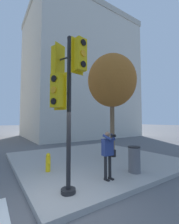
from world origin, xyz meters
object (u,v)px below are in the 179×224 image
Objects in this scene: fire_hydrant at (48,162)px; person_photographer at (108,151)px; street_tree at (112,81)px; trash_bin at (134,159)px; traffic_signal_pole at (66,86)px.

person_photographer is at bearing -53.19° from fire_hydrant.
trash_bin is (-1.06, -2.45, -3.92)m from street_tree.
trash_bin reaches higher than fire_hydrant.
person_photographer is 1.44m from trash_bin.
street_tree reaches higher than person_photographer.
trash_bin is (2.86, -2.05, 0.15)m from fire_hydrant.
traffic_signal_pole reaches higher than person_photographer.
fire_hydrant is at bearing 83.57° from traffic_signal_pole.
traffic_signal_pole is 0.77× the size of street_tree.
street_tree is 5.67m from fire_hydrant.
trash_bin is (3.11, 0.15, -2.57)m from traffic_signal_pole.
street_tree reaches higher than trash_bin.
person_photographer is at bearing 6.03° from traffic_signal_pole.
person_photographer is 1.63× the size of trash_bin.
trash_bin is at bearing -1.52° from person_photographer.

